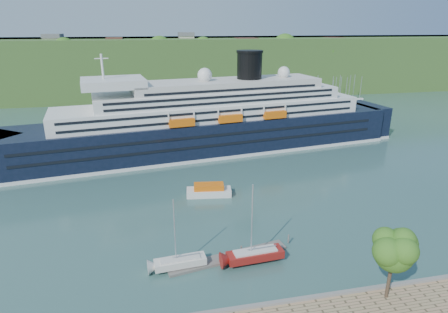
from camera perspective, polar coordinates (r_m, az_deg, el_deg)
far_hillside at (r=177.10m, az=-9.14°, el=13.53°), size 400.00×50.00×24.00m
quay_coping at (r=42.70m, az=3.54°, el=-21.92°), size 220.00×0.50×0.30m
cruise_ship at (r=89.26m, az=-2.88°, el=8.11°), size 107.24×29.93×23.83m
promenade_tree at (r=45.04m, az=24.26°, el=-14.35°), size 5.53×5.53×9.16m
floating_pontoon at (r=51.43m, az=0.71°, el=-15.12°), size 16.65×5.05×0.37m
sailboat_white_near at (r=47.54m, az=-6.87°, el=-11.98°), size 7.38×2.58×9.36m
sailboat_red at (r=48.22m, az=4.90°, el=-10.56°), size 8.35×2.83×10.61m
tender_launch at (r=68.10m, az=-2.32°, el=-5.09°), size 8.44×3.85×2.25m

